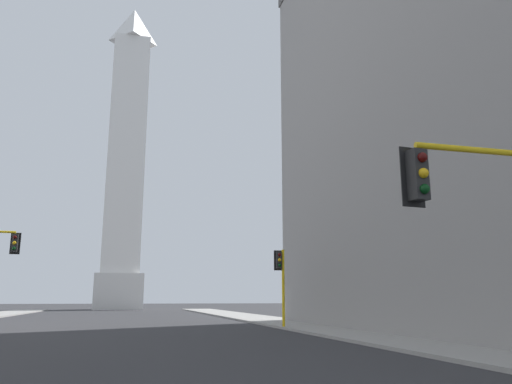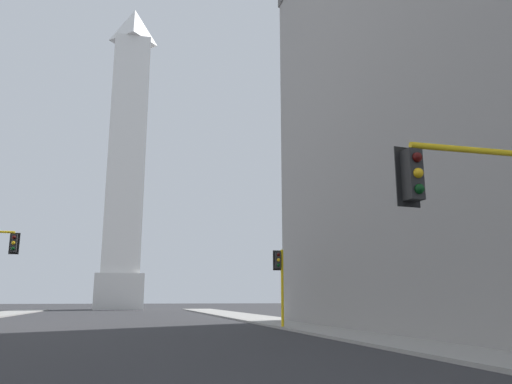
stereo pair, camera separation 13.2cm
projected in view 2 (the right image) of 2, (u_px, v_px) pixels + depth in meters
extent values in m
cube|color=gray|center=(296.00, 324.00, 36.44)|extent=(5.00, 109.23, 0.15)
cube|color=silver|center=(119.00, 292.00, 89.05)|extent=(8.36, 8.36, 6.23)
cube|color=white|center=(127.00, 153.00, 94.46)|extent=(6.69, 6.69, 45.45)
pyramid|color=white|center=(134.00, 26.00, 99.99)|extent=(6.69, 6.69, 7.36)
cylinder|color=yellow|center=(483.00, 151.00, 11.18)|extent=(3.65, 0.14, 0.14)
cube|color=black|center=(412.00, 175.00, 10.60)|extent=(0.37, 0.37, 1.10)
cube|color=black|center=(407.00, 177.00, 10.76)|extent=(0.58, 0.09, 1.32)
sphere|color=#410907|center=(417.00, 157.00, 10.50)|extent=(0.22, 0.22, 0.22)
sphere|color=yellow|center=(418.00, 173.00, 10.43)|extent=(0.22, 0.22, 0.22)
sphere|color=#073410|center=(419.00, 189.00, 10.35)|extent=(0.22, 0.22, 0.22)
cylinder|color=yellow|center=(282.00, 289.00, 32.70)|extent=(0.18, 0.18, 5.11)
cylinder|color=#262626|center=(283.00, 328.00, 32.17)|extent=(0.40, 0.40, 0.10)
cube|color=black|center=(278.00, 260.00, 33.01)|extent=(0.36, 0.36, 1.10)
cube|color=black|center=(277.00, 260.00, 33.19)|extent=(0.58, 0.06, 1.32)
sphere|color=#410907|center=(278.00, 255.00, 32.90)|extent=(0.22, 0.22, 0.22)
sphere|color=yellow|center=(279.00, 260.00, 32.83)|extent=(0.22, 0.22, 0.22)
sphere|color=#073410|center=(279.00, 265.00, 32.76)|extent=(0.22, 0.22, 0.22)
cube|color=black|center=(14.00, 243.00, 30.38)|extent=(0.35, 0.35, 1.10)
cube|color=black|center=(14.00, 243.00, 30.55)|extent=(0.58, 0.05, 1.32)
sphere|color=#410907|center=(14.00, 237.00, 30.27)|extent=(0.22, 0.22, 0.22)
sphere|color=yellow|center=(13.00, 243.00, 30.20)|extent=(0.22, 0.22, 0.22)
sphere|color=#073410|center=(13.00, 248.00, 30.13)|extent=(0.22, 0.22, 0.22)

